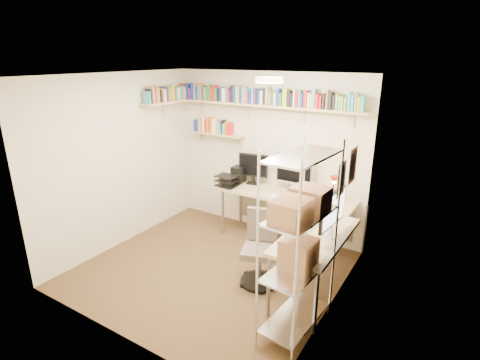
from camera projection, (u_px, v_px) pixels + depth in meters
name	position (u px, v px, depth m)	size (l,w,h in m)	color
ground	(211.00, 269.00, 5.00)	(3.20, 3.20, 0.00)	#4B3520
room_shell	(209.00, 157.00, 4.51)	(3.24, 3.04, 2.52)	beige
wall_shelves	(235.00, 103.00, 5.62)	(3.12, 1.09, 0.80)	#DEBB7D
corner_desk	(284.00, 201.00, 5.23)	(2.25, 2.03, 1.35)	beige
office_chair	(260.00, 253.00, 4.62)	(0.53, 0.53, 0.94)	black
wire_rack	(299.00, 231.00, 3.53)	(0.49, 0.89, 1.97)	silver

